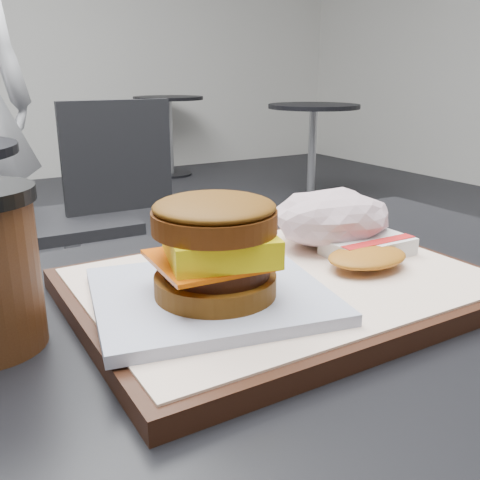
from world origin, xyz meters
name	(u,v)px	position (x,y,z in m)	size (l,w,h in m)	color
serving_tray	(282,286)	(-0.01, 0.05, 0.78)	(0.38, 0.28, 0.02)	black
breakfast_sandwich	(214,259)	(-0.10, 0.03, 0.83)	(0.22, 0.21, 0.09)	silver
hash_brown	(368,251)	(0.09, 0.04, 0.80)	(0.12, 0.09, 0.02)	white
crumpled_wrapper	(332,218)	(0.09, 0.10, 0.82)	(0.14, 0.11, 0.06)	silver
neighbor_chair	(88,206)	(0.20, 1.56, 0.51)	(0.61, 0.43, 0.88)	#A5A5AA
bg_table_near	(313,131)	(2.20, 2.80, 0.56)	(0.66, 0.66, 0.75)	black
bg_table_far	(169,117)	(1.80, 4.50, 0.56)	(0.66, 0.66, 0.75)	black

